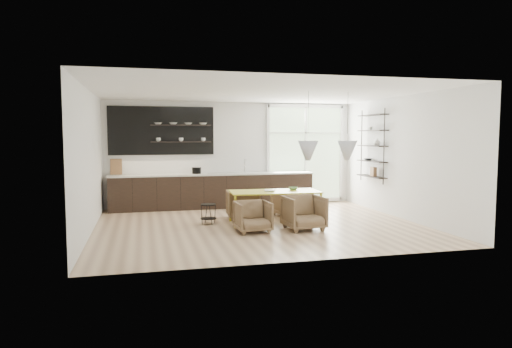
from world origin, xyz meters
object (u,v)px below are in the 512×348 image
Objects in this scene: dining_table at (275,193)px; armchair_front_left at (253,217)px; armchair_back_left at (243,204)px; armchair_front_right at (304,213)px; armchair_back_right at (288,204)px; wire_stool at (208,211)px.

dining_table is 2.91× the size of armchair_front_left.
armchair_front_right is at bearing 125.37° from armchair_back_left.
armchair_front_left is at bearing -127.65° from dining_table.
armchair_back_left is (-0.57, 0.73, -0.34)m from dining_table.
armchair_back_right is 1.46× the size of wire_stool.
armchair_front_right is 1.77× the size of wire_stool.
armchair_back_right is 2.12m from wire_stool.
armchair_back_right is (1.15, 0.11, -0.04)m from armchair_back_left.
armchair_back_left is 1.16m from armchair_back_right.
armchair_back_right is at bearing 15.98° from wire_stool.
armchair_front_right reaches higher than armchair_back_right.
armchair_front_left is (-0.13, -1.55, -0.02)m from armchair_back_left.
armchair_back_left is at bearing 82.34° from armchair_front_left.
armchair_front_right reaches higher than wire_stool.
dining_table is 0.99m from armchair_back_left.
dining_table is at bearing 46.39° from armchair_front_left.
armchair_back_left is 1.85m from armchair_front_right.
wire_stool is at bearing 3.47° from armchair_back_right.
armchair_front_left is (-1.28, -1.65, 0.02)m from armchair_back_right.
dining_table reaches higher than armchair_back_left.
armchair_back_left is 1.07× the size of armchair_front_left.
dining_table is at bearing 110.80° from armchair_front_right.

